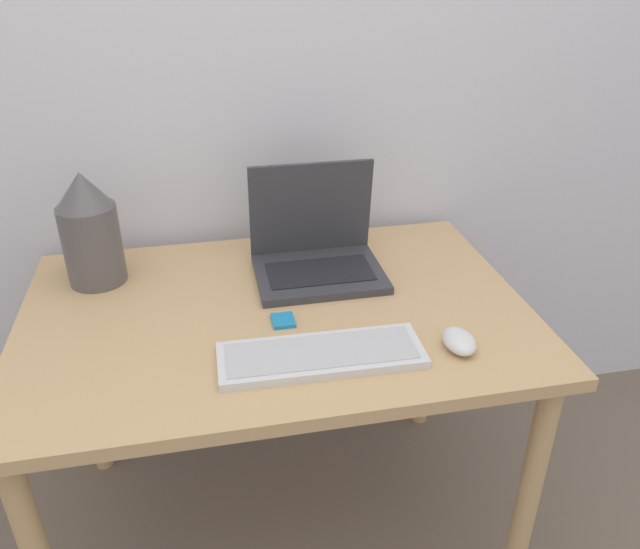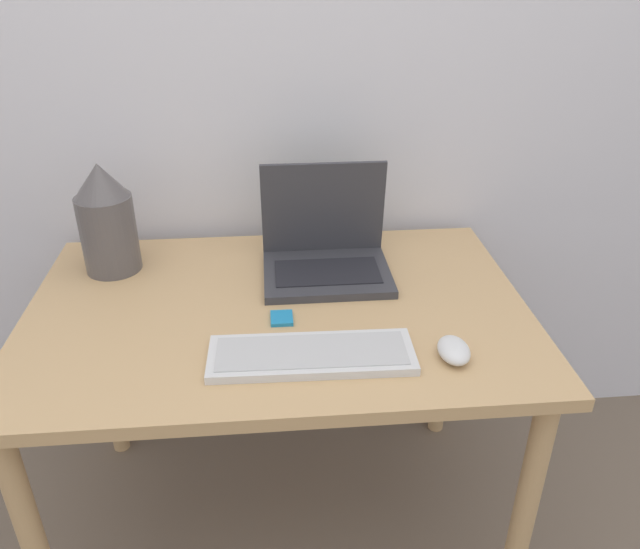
{
  "view_description": "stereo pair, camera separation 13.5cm",
  "coord_description": "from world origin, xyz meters",
  "px_view_note": "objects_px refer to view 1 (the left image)",
  "views": [
    {
      "loc": [
        -0.14,
        -0.82,
        1.46
      ],
      "look_at": [
        0.09,
        0.34,
        0.81
      ],
      "focal_mm": 35.0,
      "sensor_mm": 36.0,
      "label": 1
    },
    {
      "loc": [
        -0.01,
        -0.84,
        1.46
      ],
      "look_at": [
        0.09,
        0.34,
        0.81
      ],
      "focal_mm": 35.0,
      "sensor_mm": 36.0,
      "label": 2
    }
  ],
  "objects_px": {
    "mouse": "(459,341)",
    "vase": "(90,230)",
    "keyboard": "(321,355)",
    "mp3_player": "(283,321)",
    "laptop": "(316,250)"
  },
  "relations": [
    {
      "from": "mouse",
      "to": "vase",
      "type": "distance_m",
      "value": 0.89
    },
    {
      "from": "keyboard",
      "to": "mp3_player",
      "type": "bearing_deg",
      "value": 110.18
    },
    {
      "from": "keyboard",
      "to": "laptop",
      "type": "bearing_deg",
      "value": 80.27
    },
    {
      "from": "keyboard",
      "to": "mouse",
      "type": "relative_size",
      "value": 4.42
    },
    {
      "from": "laptop",
      "to": "mouse",
      "type": "height_order",
      "value": "laptop"
    },
    {
      "from": "laptop",
      "to": "keyboard",
      "type": "height_order",
      "value": "laptop"
    },
    {
      "from": "mp3_player",
      "to": "vase",
      "type": "bearing_deg",
      "value": 146.12
    },
    {
      "from": "mouse",
      "to": "vase",
      "type": "relative_size",
      "value": 0.34
    },
    {
      "from": "laptop",
      "to": "vase",
      "type": "height_order",
      "value": "vase"
    },
    {
      "from": "keyboard",
      "to": "mp3_player",
      "type": "relative_size",
      "value": 7.34
    },
    {
      "from": "laptop",
      "to": "keyboard",
      "type": "relative_size",
      "value": 0.75
    },
    {
      "from": "keyboard",
      "to": "mp3_player",
      "type": "height_order",
      "value": "keyboard"
    },
    {
      "from": "mouse",
      "to": "mp3_player",
      "type": "distance_m",
      "value": 0.38
    },
    {
      "from": "vase",
      "to": "mp3_player",
      "type": "xyz_separation_m",
      "value": [
        0.42,
        -0.28,
        -0.13
      ]
    },
    {
      "from": "keyboard",
      "to": "vase",
      "type": "height_order",
      "value": "vase"
    }
  ]
}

